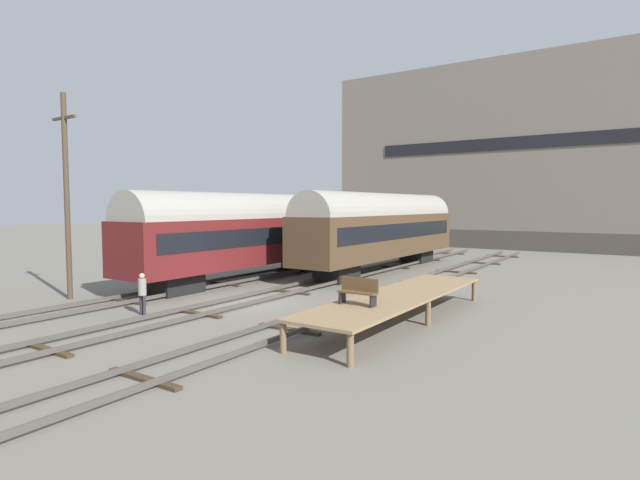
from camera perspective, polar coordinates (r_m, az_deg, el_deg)
ground_plane at (r=22.91m, az=-8.25°, el=-7.09°), size 200.00×200.00×0.00m
track_left at (r=26.14m, az=-15.83°, el=-5.50°), size 2.60×60.00×0.26m
track_middle at (r=22.89m, az=-8.26°, el=-6.74°), size 2.60×60.00×0.26m
track_right at (r=20.16m, az=1.64°, el=-8.16°), size 2.60×60.00×0.26m
train_car_brown at (r=33.78m, az=7.17°, el=1.52°), size 3.07×17.98×5.20m
train_car_maroon at (r=29.47m, az=-8.23°, el=1.01°), size 3.07×16.71×5.08m
station_platform at (r=19.16m, az=9.04°, el=-6.41°), size 2.60×11.60×1.03m
bench at (r=16.94m, az=4.41°, el=-5.78°), size 1.40×0.40×0.91m
person_worker at (r=21.18m, az=-19.65°, el=-5.40°), size 0.32×0.32×1.69m
utility_pole at (r=25.92m, az=-26.98°, el=4.75°), size 1.80×0.24×9.52m
warehouse_building at (r=58.23m, az=22.14°, el=8.66°), size 37.78×12.36×18.83m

